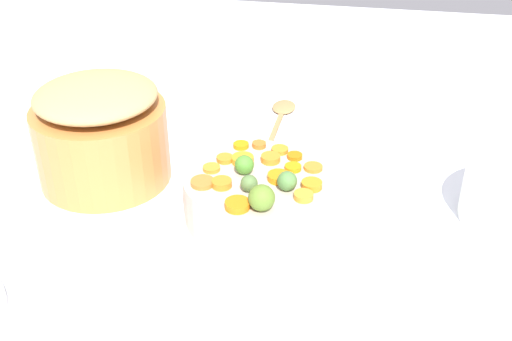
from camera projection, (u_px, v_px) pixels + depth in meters
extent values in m
cube|color=white|center=(233.00, 204.00, 1.14)|extent=(2.40, 2.40, 0.02)
cylinder|color=#BDAD9B|center=(256.00, 196.00, 1.08)|extent=(0.25, 0.25, 0.08)
cylinder|color=#C87D3D|center=(103.00, 144.00, 1.17)|extent=(0.25, 0.25, 0.15)
ellipsoid|color=tan|center=(95.00, 96.00, 1.11)|extent=(0.22, 0.22, 0.05)
cylinder|color=orange|center=(313.00, 169.00, 1.07)|extent=(0.03, 0.03, 0.01)
cylinder|color=orange|center=(280.00, 150.00, 1.12)|extent=(0.04, 0.04, 0.01)
cylinder|color=orange|center=(237.00, 205.00, 0.97)|extent=(0.05, 0.05, 0.01)
cylinder|color=orange|center=(295.00, 156.00, 1.10)|extent=(0.03, 0.03, 0.01)
cylinder|color=orange|center=(223.00, 183.00, 1.02)|extent=(0.04, 0.04, 0.01)
cylinder|color=orange|center=(312.00, 185.00, 1.02)|extent=(0.04, 0.04, 0.01)
cylinder|color=orange|center=(271.00, 158.00, 1.09)|extent=(0.05, 0.05, 0.01)
cylinder|color=orange|center=(212.00, 168.00, 1.07)|extent=(0.03, 0.03, 0.01)
cylinder|color=orange|center=(202.00, 182.00, 1.03)|extent=(0.05, 0.05, 0.01)
cylinder|color=orange|center=(242.00, 160.00, 1.09)|extent=(0.04, 0.04, 0.01)
cylinder|color=orange|center=(241.00, 145.00, 1.14)|extent=(0.03, 0.03, 0.01)
cylinder|color=orange|center=(278.00, 177.00, 1.04)|extent=(0.05, 0.05, 0.01)
cylinder|color=orange|center=(224.00, 160.00, 1.09)|extent=(0.04, 0.04, 0.01)
cylinder|color=orange|center=(293.00, 168.00, 1.07)|extent=(0.04, 0.04, 0.01)
cylinder|color=orange|center=(259.00, 145.00, 1.14)|extent=(0.04, 0.04, 0.01)
cylinder|color=orange|center=(304.00, 196.00, 0.99)|extent=(0.04, 0.04, 0.01)
sphere|color=#49892D|center=(244.00, 165.00, 1.05)|extent=(0.03, 0.03, 0.03)
sphere|color=olive|center=(262.00, 198.00, 0.96)|extent=(0.04, 0.04, 0.04)
sphere|color=#52723B|center=(249.00, 183.00, 1.01)|extent=(0.03, 0.03, 0.03)
sphere|color=#4E7C3D|center=(287.00, 181.00, 1.01)|extent=(0.03, 0.03, 0.03)
cube|color=#A57C4A|center=(272.00, 137.00, 1.33)|extent=(0.25, 0.02, 0.01)
ellipsoid|color=#A57C4A|center=(284.00, 107.00, 1.45)|extent=(0.07, 0.06, 0.01)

